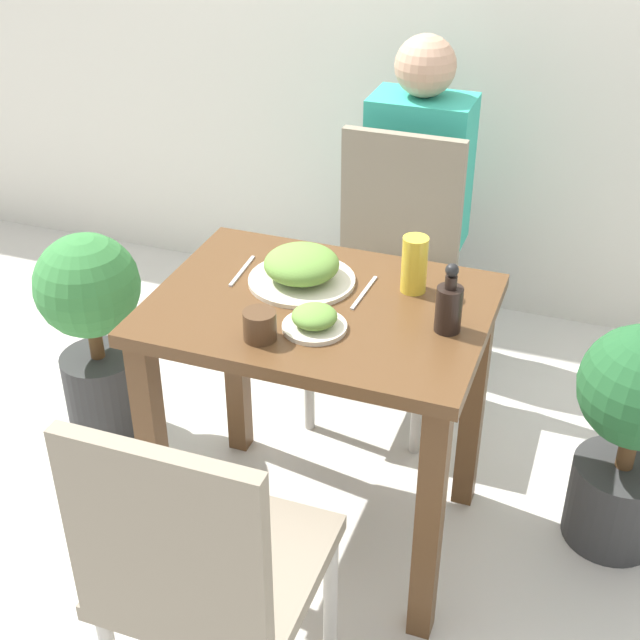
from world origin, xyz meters
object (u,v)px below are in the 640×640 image
Objects in this scene: potted_plant_right at (633,428)px; person_figure at (417,206)px; side_plate at (314,320)px; potted_plant_left at (93,325)px; juice_glass at (414,264)px; chair_near at (202,570)px; food_plate at (302,268)px; drink_cup at (260,325)px; sauce_bottle at (449,306)px; chair_far at (389,263)px.

person_figure reaches higher than potted_plant_right.
potted_plant_left is (-0.84, 0.30, -0.37)m from side_plate.
chair_near is at bearing -103.12° from juice_glass.
food_plate reaches higher than drink_cup.
drink_cup is (-0.10, -0.08, 0.01)m from side_plate.
sauce_bottle is (0.32, 0.68, 0.29)m from chair_near.
chair_near is at bearing -92.42° from side_plate.
person_figure is (0.00, 0.33, 0.06)m from chair_far.
potted_plant_left is at bearing 177.82° from juice_glass.
potted_plant_right is at bearing 25.85° from side_plate.
chair_near is at bearing -89.45° from chair_far.
drink_cup is 0.91m from potted_plant_left.
person_figure is (-0.80, 0.76, 0.19)m from potted_plant_right.
drink_cup is 1.06m from potted_plant_right.
chair_far is at bearing 31.79° from potted_plant_left.
sauce_bottle is at bearing -9.66° from potted_plant_left.
juice_glass is 0.75m from potted_plant_right.
potted_plant_right is at bearing 2.62° from potted_plant_left.
juice_glass reaches higher than potted_plant_right.
chair_near is 6.22× the size of juice_glass.
chair_far is 0.78× the size of person_figure.
juice_glass is 1.10m from potted_plant_left.
potted_plant_left is 1.04× the size of potted_plant_right.
food_plate is at bearing 166.48° from sauce_bottle.
chair_near is at bearing -89.58° from person_figure.
juice_glass is (0.27, 0.34, 0.04)m from drink_cup.
chair_near is at bearing -115.09° from sauce_bottle.
drink_cup is (0.00, -0.28, -0.01)m from food_plate.
juice_glass is 0.13× the size of person_figure.
food_plate is 0.95m from person_figure.
food_plate is 1.87× the size of juice_glass.
sauce_bottle is at bearing -13.52° from food_plate.
juice_glass reaches higher than drink_cup.
sauce_bottle is (0.33, -0.69, 0.29)m from chair_far.
chair_far is at bearing 83.20° from food_plate.
chair_far is 6.22× the size of juice_glass.
chair_near is 0.78× the size of person_figure.
juice_glass reaches higher than potted_plant_left.
drink_cup is at bearing -152.54° from potted_plant_right.
potted_plant_left is (-0.73, 0.10, -0.39)m from food_plate.
juice_glass is at bearing -76.60° from person_figure.
juice_glass is at bearing -169.31° from potted_plant_right.
chair_far is 5.95× the size of side_plate.
sauce_bottle is 0.15× the size of person_figure.
chair_near is 5.23× the size of sauce_bottle.
juice_glass is at bearing -103.12° from chair_near.
side_plate is 0.93m from potted_plant_right.
drink_cup is at bearing -94.33° from chair_far.
person_figure is at bearing 103.40° from juice_glass.
chair_far reaches higher than food_plate.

